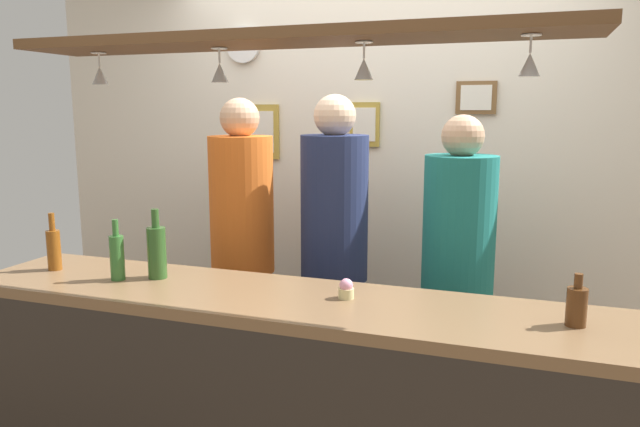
% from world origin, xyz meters
% --- Properties ---
extents(back_wall, '(4.40, 0.06, 2.60)m').
position_xyz_m(back_wall, '(0.00, 1.10, 1.30)').
color(back_wall, silver).
rests_on(back_wall, ground_plane).
extents(bar_counter, '(2.70, 0.55, 0.98)m').
position_xyz_m(bar_counter, '(0.00, -0.50, 0.67)').
color(bar_counter, brown).
rests_on(bar_counter, ground_plane).
extents(overhead_glass_rack, '(2.20, 0.36, 0.04)m').
position_xyz_m(overhead_glass_rack, '(0.00, -0.30, 1.96)').
color(overhead_glass_rack, brown).
extents(hanging_wineglass_far_left, '(0.07, 0.07, 0.13)m').
position_xyz_m(hanging_wineglass_far_left, '(-0.86, -0.27, 1.84)').
color(hanging_wineglass_far_left, silver).
rests_on(hanging_wineglass_far_left, overhead_glass_rack).
extents(hanging_wineglass_left, '(0.07, 0.07, 0.13)m').
position_xyz_m(hanging_wineglass_left, '(-0.29, -0.27, 1.84)').
color(hanging_wineglass_left, silver).
rests_on(hanging_wineglass_left, overhead_glass_rack).
extents(hanging_wineglass_center_left, '(0.07, 0.07, 0.13)m').
position_xyz_m(hanging_wineglass_center_left, '(0.30, -0.29, 1.84)').
color(hanging_wineglass_center_left, silver).
rests_on(hanging_wineglass_center_left, overhead_glass_rack).
extents(hanging_wineglass_center, '(0.07, 0.07, 0.13)m').
position_xyz_m(hanging_wineglass_center, '(0.86, -0.32, 1.84)').
color(hanging_wineglass_center, silver).
rests_on(hanging_wineglass_center, overhead_glass_rack).
extents(person_left_orange_shirt, '(0.34, 0.34, 1.76)m').
position_xyz_m(person_left_orange_shirt, '(-0.55, 0.41, 1.06)').
color(person_left_orange_shirt, '#2D334C').
rests_on(person_left_orange_shirt, ground_plane).
extents(person_middle_navy_shirt, '(0.34, 0.34, 1.77)m').
position_xyz_m(person_middle_navy_shirt, '(-0.03, 0.41, 1.07)').
color(person_middle_navy_shirt, '#2D334C').
rests_on(person_middle_navy_shirt, ground_plane).
extents(person_right_teal_shirt, '(0.34, 0.34, 1.68)m').
position_xyz_m(person_right_teal_shirt, '(0.59, 0.41, 1.01)').
color(person_right_teal_shirt, '#2D334C').
rests_on(person_right_teal_shirt, ground_plane).
extents(bottle_beer_amber_tall, '(0.06, 0.06, 0.26)m').
position_xyz_m(bottle_beer_amber_tall, '(-1.12, -0.33, 1.08)').
color(bottle_beer_amber_tall, brown).
rests_on(bottle_beer_amber_tall, bar_counter).
extents(bottle_beer_brown_stubby, '(0.07, 0.07, 0.18)m').
position_xyz_m(bottle_beer_brown_stubby, '(1.05, -0.33, 1.06)').
color(bottle_beer_brown_stubby, '#512D14').
rests_on(bottle_beer_brown_stubby, bar_counter).
extents(bottle_champagne_green, '(0.08, 0.08, 0.30)m').
position_xyz_m(bottle_champagne_green, '(-0.60, -0.29, 1.10)').
color(bottle_champagne_green, '#2D5623').
rests_on(bottle_champagne_green, bar_counter).
extents(bottle_beer_green_import, '(0.06, 0.06, 0.26)m').
position_xyz_m(bottle_beer_green_import, '(-0.74, -0.37, 1.09)').
color(bottle_beer_green_import, '#336B2D').
rests_on(bottle_beer_green_import, bar_counter).
extents(cupcake, '(0.06, 0.06, 0.08)m').
position_xyz_m(cupcake, '(0.24, -0.30, 1.02)').
color(cupcake, beige).
rests_on(cupcake, bar_counter).
extents(picture_frame_crest, '(0.18, 0.02, 0.26)m').
position_xyz_m(picture_frame_crest, '(-0.05, 1.06, 1.61)').
color(picture_frame_crest, '#B29338').
rests_on(picture_frame_crest, back_wall).
extents(picture_frame_upper_small, '(0.22, 0.02, 0.18)m').
position_xyz_m(picture_frame_upper_small, '(0.58, 1.06, 1.76)').
color(picture_frame_upper_small, brown).
rests_on(picture_frame_upper_small, back_wall).
extents(picture_frame_caricature, '(0.26, 0.02, 0.34)m').
position_xyz_m(picture_frame_caricature, '(-0.74, 1.06, 1.56)').
color(picture_frame_caricature, '#B29338').
rests_on(picture_frame_caricature, back_wall).
extents(wall_clock, '(0.22, 0.03, 0.22)m').
position_xyz_m(wall_clock, '(-0.84, 1.05, 2.09)').
color(wall_clock, white).
rests_on(wall_clock, back_wall).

